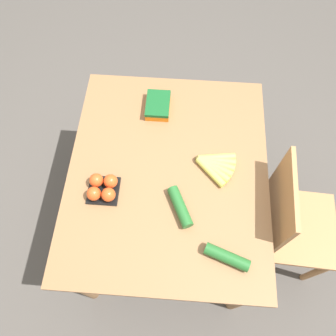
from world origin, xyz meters
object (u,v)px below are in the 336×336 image
Objects in this scene: cucumber_near at (180,207)px; cucumber_far at (227,257)px; carrot_bag at (158,105)px; chair at (289,223)px; banana_bunch at (214,165)px; tomato_pack at (102,188)px.

cucumber_far is at bearing 45.02° from cucumber_near.
cucumber_far is at bearing 25.01° from carrot_bag.
banana_bunch is at bearing 70.53° from chair.
banana_bunch is 1.16× the size of carrot_bag.
carrot_bag is at bearing -137.38° from banana_bunch.
cucumber_near is 0.30m from cucumber_far.
banana_bunch is 0.45m from carrot_bag.
tomato_pack reaches higher than banana_bunch.
banana_bunch is at bearing 146.13° from cucumber_near.
cucumber_near and cucumber_far have the same top height.
carrot_bag is at bearing -154.99° from cucumber_far.
banana_bunch is 0.54m from tomato_pack.
banana_bunch is at bearing 107.89° from tomato_pack.
cucumber_near is at bearing -33.87° from banana_bunch.
chair reaches higher than carrot_bag.
chair is at bearing 89.42° from tomato_pack.
carrot_bag is 0.86× the size of cucumber_near.
tomato_pack is at bearing -99.78° from cucumber_near.
carrot_bag is (-0.33, -0.30, 0.01)m from banana_bunch.
carrot_bag is at bearing 156.56° from tomato_pack.
cucumber_near is (0.23, -0.15, 0.01)m from banana_bunch.
chair is 5.61× the size of carrot_bag.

